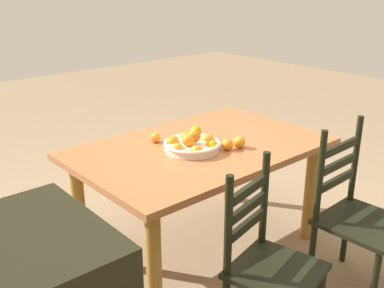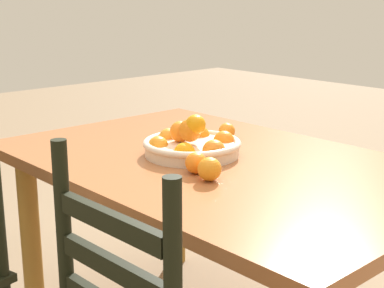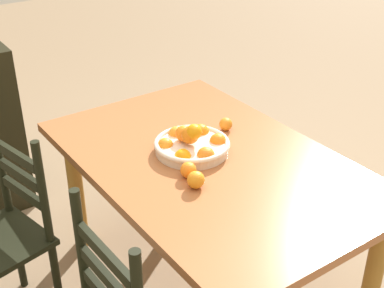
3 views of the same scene
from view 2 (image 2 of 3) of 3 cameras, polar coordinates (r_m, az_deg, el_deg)
dining_table at (r=1.99m, az=2.52°, el=-4.20°), size 1.53×0.99×0.73m
fruit_bowl at (r=2.00m, az=-0.01°, el=-0.03°), size 0.34×0.34×0.15m
orange_loose_0 at (r=1.73m, az=1.73°, el=-2.49°), size 0.07×0.07×0.07m
orange_loose_1 at (r=2.23m, az=3.45°, el=1.28°), size 0.06×0.06×0.06m
orange_loose_2 at (r=1.80m, az=0.39°, el=-1.87°), size 0.07×0.07×0.07m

